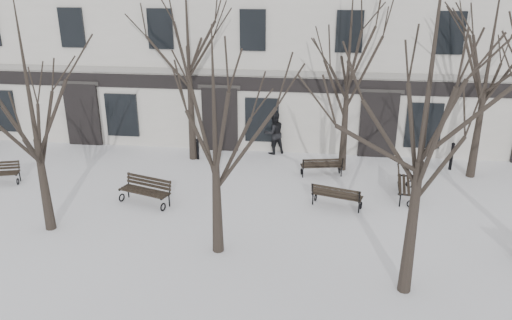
% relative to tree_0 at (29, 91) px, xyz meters
% --- Properties ---
extents(ground, '(100.00, 100.00, 0.00)m').
position_rel_tree_0_xyz_m(ground, '(7.51, 0.08, -4.48)').
color(ground, white).
rests_on(ground, ground).
extents(building, '(40.40, 10.20, 11.40)m').
position_rel_tree_0_xyz_m(building, '(7.51, 13.04, 1.03)').
color(building, beige).
rests_on(building, ground).
extents(tree_0, '(5.02, 5.02, 7.17)m').
position_rel_tree_0_xyz_m(tree_0, '(0.00, 0.00, 0.00)').
color(tree_0, black).
rests_on(tree_0, ground).
extents(tree_1, '(4.56, 4.56, 6.51)m').
position_rel_tree_0_xyz_m(tree_1, '(5.59, -0.66, -0.42)').
color(tree_1, black).
rests_on(tree_1, ground).
extents(tree_2, '(5.97, 5.97, 8.53)m').
position_rel_tree_0_xyz_m(tree_2, '(10.74, -2.01, 0.85)').
color(tree_2, black).
rests_on(tree_2, ground).
extents(tree_4, '(5.97, 5.97, 8.53)m').
position_rel_tree_0_xyz_m(tree_4, '(3.02, 6.76, 0.85)').
color(tree_4, black).
rests_on(tree_4, ground).
extents(tree_5, '(5.19, 5.19, 7.41)m').
position_rel_tree_0_xyz_m(tree_5, '(9.46, 6.28, 0.15)').
color(tree_5, black).
rests_on(tree_5, ground).
extents(tree_6, '(5.70, 5.70, 8.15)m').
position_rel_tree_0_xyz_m(tree_6, '(14.55, 6.15, 0.61)').
color(tree_6, black).
rests_on(tree_6, ground).
extents(bench_1, '(1.81, 1.08, 0.87)m').
position_rel_tree_0_xyz_m(bench_1, '(9.13, 2.64, -4.01)').
color(bench_1, black).
rests_on(bench_1, ground).
extents(bench_3, '(1.98, 1.22, 0.95)m').
position_rel_tree_0_xyz_m(bench_3, '(2.45, 2.17, -3.97)').
color(bench_3, black).
rests_on(bench_3, ground).
extents(bench_4, '(1.72, 0.90, 0.83)m').
position_rel_tree_0_xyz_m(bench_4, '(8.62, 5.44, -4.03)').
color(bench_4, black).
rests_on(bench_4, ground).
extents(bench_5, '(0.93, 1.95, 0.95)m').
position_rel_tree_0_xyz_m(bench_5, '(11.57, 3.85, -3.97)').
color(bench_5, black).
rests_on(bench_5, ground).
extents(bollard_a, '(0.12, 0.12, 0.96)m').
position_rel_tree_0_xyz_m(bollard_a, '(3.25, 6.69, -3.97)').
color(bollard_a, black).
rests_on(bollard_a, ground).
extents(bollard_b, '(0.15, 0.15, 1.19)m').
position_rel_tree_0_xyz_m(bollard_b, '(13.92, 6.80, -3.85)').
color(bollard_b, black).
rests_on(bollard_b, ground).
extents(pedestrian_b, '(1.17, 1.08, 1.91)m').
position_rel_tree_0_xyz_m(pedestrian_b, '(6.48, 7.86, -4.48)').
color(pedestrian_b, black).
rests_on(pedestrian_b, ground).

